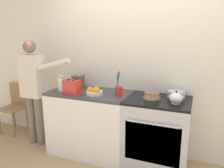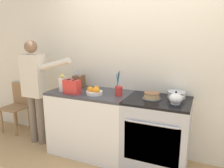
{
  "view_description": "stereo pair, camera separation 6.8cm",
  "coord_description": "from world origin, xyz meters",
  "views": [
    {
      "loc": [
        0.72,
        -2.32,
        1.73
      ],
      "look_at": [
        -0.33,
        0.28,
        1.08
      ],
      "focal_mm": 35.0,
      "sensor_mm": 36.0,
      "label": 1
    },
    {
      "loc": [
        0.78,
        -2.3,
        1.73
      ],
      "look_at": [
        -0.33,
        0.28,
        1.08
      ],
      "focal_mm": 35.0,
      "sensor_mm": 36.0,
      "label": 2
    }
  ],
  "objects": [
    {
      "name": "counter_cabinet",
      "position": [
        -0.68,
        0.32,
        0.46
      ],
      "size": [
        1.14,
        0.63,
        0.93
      ],
      "color": "white",
      "rests_on": "ground_plane"
    },
    {
      "name": "wall_back",
      "position": [
        0.0,
        0.65,
        1.3
      ],
      "size": [
        8.0,
        0.04,
        2.6
      ],
      "color": "silver",
      "rests_on": "ground_plane"
    },
    {
      "name": "utensil_crock",
      "position": [
        -0.24,
        0.29,
        1.0
      ],
      "size": [
        0.1,
        0.1,
        0.33
      ],
      "color": "red",
      "rests_on": "counter_cabinet"
    },
    {
      "name": "layer_cake",
      "position": [
        0.2,
        0.31,
        0.97
      ],
      "size": [
        0.24,
        0.24,
        0.08
      ],
      "color": "#4C4C51",
      "rests_on": "stove_range"
    },
    {
      "name": "knife_block",
      "position": [
        -0.94,
        0.45,
        1.02
      ],
      "size": [
        0.13,
        0.16,
        0.28
      ],
      "color": "brown",
      "rests_on": "counter_cabinet"
    },
    {
      "name": "tea_kettle",
      "position": [
        0.5,
        0.23,
        0.99
      ],
      "size": [
        0.19,
        0.15,
        0.15
      ],
      "color": "white",
      "rests_on": "stove_range"
    },
    {
      "name": "fruit_bowl",
      "position": [
        -0.55,
        0.21,
        0.97
      ],
      "size": [
        0.22,
        0.22,
        0.11
      ],
      "color": "silver",
      "rests_on": "counter_cabinet"
    },
    {
      "name": "dining_chair",
      "position": [
        -2.27,
        0.49,
        0.49
      ],
      "size": [
        0.4,
        0.4,
        0.85
      ],
      "rotation": [
        0.0,
        0.0,
        -0.02
      ],
      "color": "#997047",
      "rests_on": "ground_plane"
    },
    {
      "name": "mixing_bowl",
      "position": [
        0.48,
        0.48,
        0.97
      ],
      "size": [
        0.23,
        0.23,
        0.09
      ],
      "color": "#B7BABF",
      "rests_on": "stove_range"
    },
    {
      "name": "person_baker",
      "position": [
        -1.59,
        0.22,
        0.97
      ],
      "size": [
        0.93,
        0.2,
        1.63
      ],
      "rotation": [
        0.0,
        0.0,
        -0.08
      ],
      "color": "#7A6B5B",
      "rests_on": "ground_plane"
    },
    {
      "name": "milk_carton",
      "position": [
        -1.05,
        0.18,
        1.05
      ],
      "size": [
        0.07,
        0.07,
        0.26
      ],
      "color": "white",
      "rests_on": "counter_cabinet"
    },
    {
      "name": "stove_range",
      "position": [
        0.28,
        0.31,
        0.46
      ],
      "size": [
        0.8,
        0.66,
        0.93
      ],
      "color": "#B7BABF",
      "rests_on": "ground_plane"
    },
    {
      "name": "toaster",
      "position": [
        -0.85,
        0.13,
        1.02
      ],
      "size": [
        0.23,
        0.13,
        0.2
      ],
      "color": "red",
      "rests_on": "counter_cabinet"
    }
  ]
}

